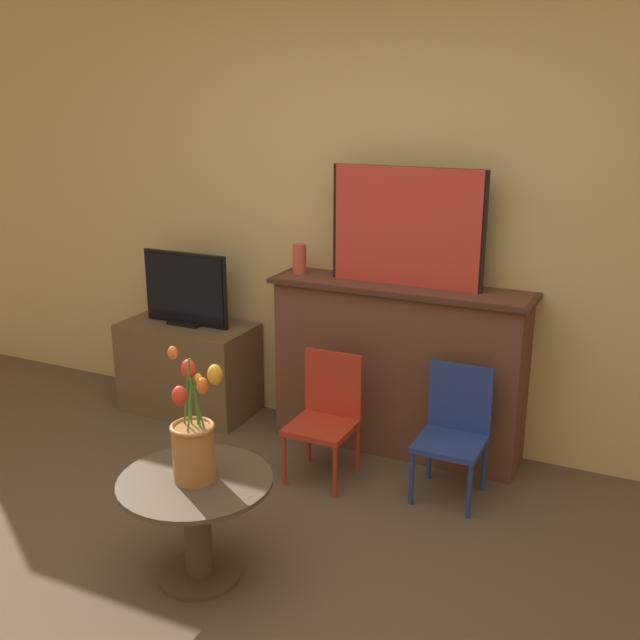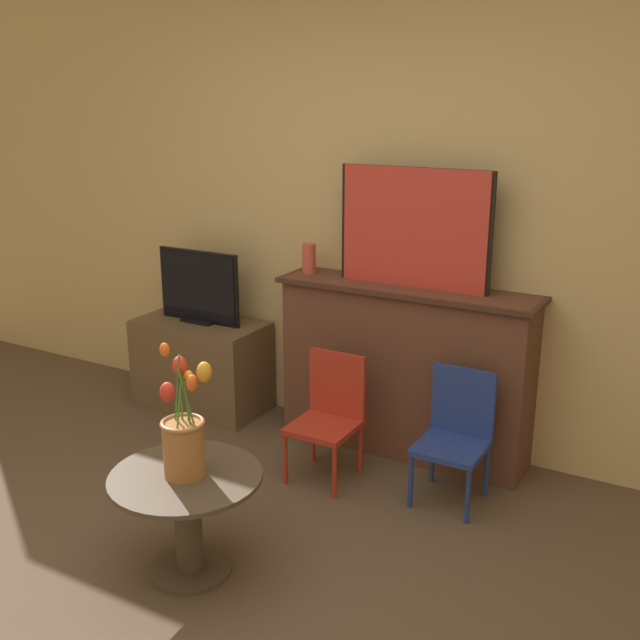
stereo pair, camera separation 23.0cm
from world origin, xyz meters
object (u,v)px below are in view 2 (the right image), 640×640
(painting, at_px, (414,228))
(chair_blue, at_px, (456,431))
(tv_monitor, at_px, (199,288))
(chair_red, at_px, (329,411))
(vase_tulips, at_px, (184,437))

(painting, relative_size, chair_blue, 1.28)
(painting, xyz_separation_m, tv_monitor, (-1.38, -0.08, -0.48))
(tv_monitor, height_order, chair_blue, tv_monitor)
(chair_red, bearing_deg, tv_monitor, 161.10)
(painting, bearing_deg, chair_blue, -41.64)
(chair_red, relative_size, chair_blue, 1.00)
(tv_monitor, height_order, vase_tulips, tv_monitor)
(chair_blue, bearing_deg, chair_red, -171.04)
(painting, distance_m, chair_blue, 1.07)
(tv_monitor, relative_size, chair_red, 0.88)
(painting, distance_m, tv_monitor, 1.46)
(chair_red, height_order, chair_blue, same)
(tv_monitor, relative_size, vase_tulips, 1.07)
(tv_monitor, distance_m, chair_red, 1.28)
(tv_monitor, bearing_deg, chair_red, -18.90)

